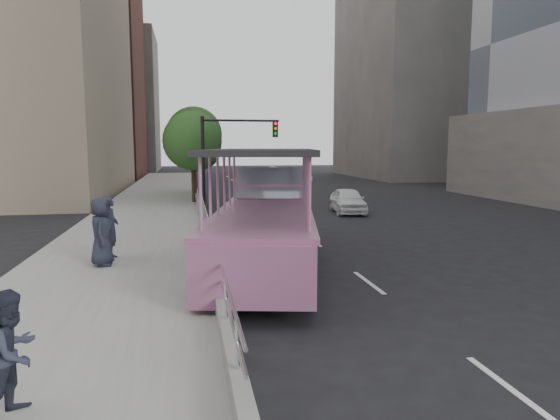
% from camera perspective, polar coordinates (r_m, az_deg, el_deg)
% --- Properties ---
extents(ground, '(160.00, 160.00, 0.00)m').
position_cam_1_polar(ground, '(15.30, 3.92, -6.47)').
color(ground, black).
extents(sidewalk, '(5.50, 80.00, 0.30)m').
position_cam_1_polar(sidewalk, '(24.72, -15.10, -1.07)').
color(sidewalk, '#A5A59F').
rests_on(sidewalk, ground).
extents(kerb_wall, '(0.24, 30.00, 0.36)m').
position_cam_1_polar(kerb_wall, '(16.70, -8.26, -3.68)').
color(kerb_wall, gray).
rests_on(kerb_wall, sidewalk).
extents(guardrail, '(0.07, 22.00, 0.71)m').
position_cam_1_polar(guardrail, '(16.59, -8.30, -1.43)').
color(guardrail, silver).
rests_on(guardrail, kerb_wall).
extents(duck_boat, '(4.71, 11.01, 3.56)m').
position_cam_1_polar(duck_boat, '(15.25, -1.57, -1.45)').
color(duck_boat, black).
rests_on(duck_boat, ground).
extents(car, '(2.13, 4.19, 1.37)m').
position_cam_1_polar(car, '(27.64, 7.75, 1.10)').
color(car, white).
rests_on(car, ground).
extents(pedestrian_near, '(0.48, 0.71, 1.89)m').
position_cam_1_polar(pedestrian_near, '(15.64, -18.81, -1.89)').
color(pedestrian_near, '#252937').
rests_on(pedestrian_near, sidewalk).
extents(pedestrian_mid, '(0.82, 0.93, 1.61)m').
position_cam_1_polar(pedestrian_mid, '(7.21, -28.22, -14.19)').
color(pedestrian_mid, '#252937').
rests_on(pedestrian_mid, sidewalk).
extents(pedestrian_far, '(0.66, 0.97, 1.92)m').
position_cam_1_polar(pedestrian_far, '(14.83, -19.75, -2.36)').
color(pedestrian_far, '#252937').
rests_on(pedestrian_far, sidewalk).
extents(parking_sign, '(0.18, 0.54, 2.48)m').
position_cam_1_polar(parking_sign, '(23.14, -8.06, 2.13)').
color(parking_sign, black).
rests_on(parking_sign, ground).
extents(traffic_signal, '(4.20, 0.32, 5.20)m').
position_cam_1_polar(traffic_signal, '(26.96, -6.26, 6.96)').
color(traffic_signal, black).
rests_on(traffic_signal, ground).
extents(street_tree_near, '(3.52, 3.52, 5.72)m').
position_cam_1_polar(street_tree_near, '(30.32, -9.79, 7.54)').
color(street_tree_near, '#312116').
rests_on(street_tree_near, ground).
extents(street_tree_far, '(3.97, 3.97, 6.45)m').
position_cam_1_polar(street_tree_far, '(36.33, -9.62, 8.26)').
color(street_tree_far, '#312116').
rests_on(street_tree_far, ground).
extents(midrise_brick, '(18.00, 16.00, 26.00)m').
position_cam_1_polar(midrise_brick, '(64.68, -24.00, 15.01)').
color(midrise_brick, brown).
rests_on(midrise_brick, ground).
extents(midrise_stone_a, '(20.00, 20.00, 32.00)m').
position_cam_1_polar(midrise_stone_a, '(64.93, 17.86, 17.94)').
color(midrise_stone_a, gray).
rests_on(midrise_stone_a, ground).
extents(midrise_stone_b, '(16.00, 14.00, 20.00)m').
position_cam_1_polar(midrise_stone_b, '(79.60, -19.75, 11.47)').
color(midrise_stone_b, gray).
rests_on(midrise_stone_b, ground).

